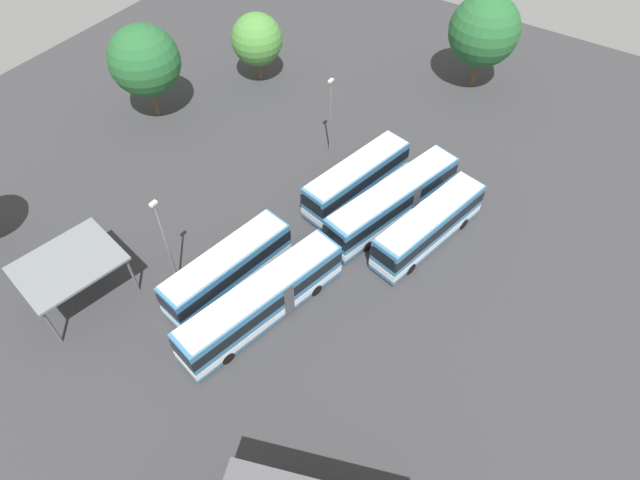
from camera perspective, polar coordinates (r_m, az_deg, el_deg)
ground_plane at (r=44.15m, az=1.49°, el=-2.20°), size 91.86×91.86×0.00m
bus_row0_slot0 at (r=48.07m, az=3.84°, el=6.39°), size 11.29×4.82×3.64m
bus_row0_slot1 at (r=46.40m, az=7.64°, el=4.06°), size 13.83×5.91×3.64m
bus_row0_slot2 at (r=44.91m, az=11.25°, el=1.47°), size 11.51×4.96×3.64m
bus_row1_slot0 at (r=41.80m, az=-9.61°, el=-2.97°), size 11.07×4.48×3.64m
bus_row1_slot1 at (r=39.71m, az=-6.02°, el=-6.32°), size 13.84×5.60×3.64m
maintenance_shelter at (r=43.02m, az=-24.78°, el=-2.37°), size 8.00×6.87×4.03m
lamp_post_by_building at (r=40.62m, az=-15.78°, el=-0.18°), size 0.56×0.28×8.80m
lamp_post_far_corner at (r=51.10m, az=1.09°, el=13.03°), size 0.56×0.28×7.89m
tree_northeast at (r=61.83m, az=16.74°, el=20.17°), size 7.24×7.24×10.01m
tree_east_edge at (r=57.52m, az=-17.82°, el=17.35°), size 6.88×6.88×9.60m
tree_northwest at (r=61.73m, az=-6.60°, el=20.06°), size 5.43×5.43×7.48m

